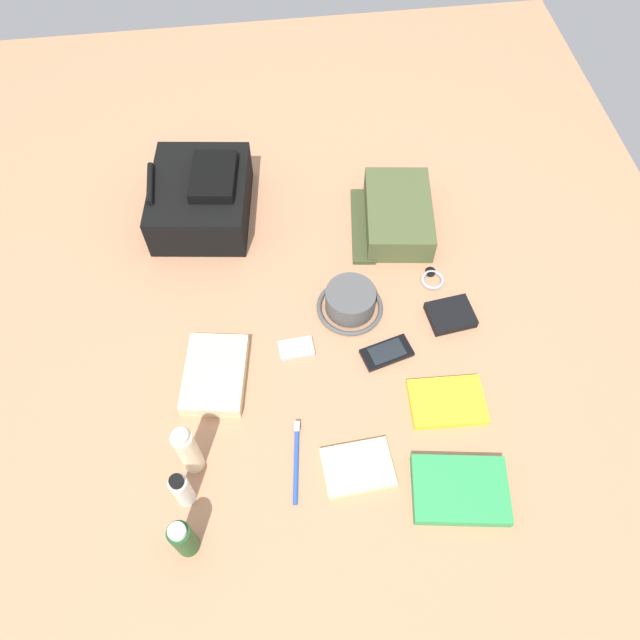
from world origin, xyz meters
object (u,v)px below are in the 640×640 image
(wallet, at_px, (451,315))
(toothpaste_tube, at_px, (182,490))
(wristwatch, at_px, (432,279))
(folded_towel, at_px, (215,374))
(notepad, at_px, (358,467))
(cell_phone, at_px, (387,353))
(bucket_hat, at_px, (350,302))
(toothbrush, at_px, (296,457))
(lotion_bottle, at_px, (188,451))
(paperback_novel, at_px, (460,490))
(shampoo_bottle, at_px, (183,539))
(media_player, at_px, (296,348))
(toiletry_pouch, at_px, (396,215))
(travel_guidebook, at_px, (447,402))
(backpack, at_px, (202,197))

(wallet, bearing_deg, toothpaste_tube, 111.98)
(wristwatch, distance_m, folded_towel, 0.61)
(notepad, bearing_deg, cell_phone, -26.44)
(bucket_hat, xyz_separation_m, wallet, (-0.06, -0.25, -0.02))
(toothpaste_tube, bearing_deg, toothbrush, -76.54)
(lotion_bottle, xyz_separation_m, paperback_novel, (-0.13, -0.56, -0.07))
(lotion_bottle, height_order, toothbrush, lotion_bottle)
(shampoo_bottle, relative_size, cell_phone, 0.98)
(notepad, bearing_deg, media_player, 14.23)
(bucket_hat, relative_size, wallet, 1.53)
(toiletry_pouch, distance_m, shampoo_bottle, 0.98)
(paperback_novel, relative_size, media_player, 2.52)
(notepad, bearing_deg, bucket_hat, -9.94)
(cell_phone, bearing_deg, toothpaste_tube, 120.69)
(bucket_hat, height_order, shampoo_bottle, shampoo_bottle)
(notepad, bearing_deg, travel_guidebook, -64.63)
(cell_phone, height_order, wristwatch, cell_phone)
(cell_phone, xyz_separation_m, wallet, (0.08, -0.18, 0.01))
(wallet, distance_m, folded_towel, 0.60)
(lotion_bottle, height_order, wristwatch, lotion_bottle)
(bucket_hat, height_order, toothbrush, bucket_hat)
(wristwatch, height_order, toothbrush, toothbrush)
(wallet, bearing_deg, toiletry_pouch, 6.23)
(toothbrush, bearing_deg, notepad, -107.79)
(lotion_bottle, bearing_deg, media_player, -44.44)
(backpack, bearing_deg, paperback_novel, -149.16)
(bucket_hat, relative_size, toothpaste_tube, 1.39)
(bucket_hat, relative_size, notepad, 1.12)
(bucket_hat, distance_m, wristwatch, 0.24)
(paperback_novel, xyz_separation_m, cell_phone, (0.35, 0.09, -0.01))
(bucket_hat, distance_m, shampoo_bottle, 0.67)
(cell_phone, height_order, wallet, wallet)
(paperback_novel, bearing_deg, backpack, 30.84)
(shampoo_bottle, xyz_separation_m, travel_guidebook, (0.24, -0.59, -0.05))
(paperback_novel, distance_m, travel_guidebook, 0.20)
(shampoo_bottle, xyz_separation_m, cell_phone, (0.39, -0.48, -0.06))
(backpack, distance_m, toothpaste_tube, 0.80)
(wristwatch, relative_size, notepad, 0.47)
(paperback_novel, bearing_deg, toothpaste_tube, 83.82)
(backpack, bearing_deg, toothbrush, -166.49)
(shampoo_bottle, height_order, media_player, shampoo_bottle)
(travel_guidebook, xyz_separation_m, toothbrush, (-0.08, 0.36, -0.00))
(folded_towel, bearing_deg, travel_guidebook, -104.41)
(folded_towel, bearing_deg, toothpaste_tube, 165.41)
(wallet, bearing_deg, notepad, 133.21)
(bucket_hat, relative_size, folded_towel, 0.84)
(toiletry_pouch, relative_size, wristwatch, 4.18)
(lotion_bottle, relative_size, travel_guidebook, 0.97)
(media_player, bearing_deg, toothbrush, 173.70)
(toiletry_pouch, xyz_separation_m, shampoo_bottle, (-0.79, 0.58, 0.02))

